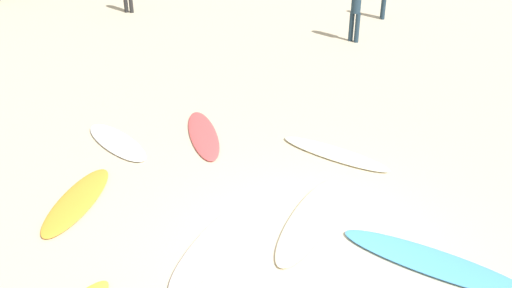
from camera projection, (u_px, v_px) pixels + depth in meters
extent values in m
plane|color=beige|center=(311.00, 250.00, 7.70)|extent=(120.00, 120.00, 0.00)
ellipsoid|color=silver|center=(335.00, 153.00, 10.09)|extent=(1.78, 2.01, 0.08)
ellipsoid|color=white|center=(210.00, 247.00, 7.67)|extent=(1.68, 2.00, 0.08)
ellipsoid|color=#F4A130|center=(77.00, 201.00, 8.72)|extent=(1.37, 2.07, 0.07)
ellipsoid|color=#E24E4F|center=(203.00, 135.00, 10.79)|extent=(0.57, 2.20, 0.06)
ellipsoid|color=white|center=(117.00, 142.00, 10.49)|extent=(1.39, 2.03, 0.08)
ellipsoid|color=beige|center=(309.00, 219.00, 8.27)|extent=(1.93, 2.27, 0.08)
ellipsoid|color=#499CE3|center=(434.00, 262.00, 7.39)|extent=(2.23, 2.27, 0.08)
cylinder|color=#1E3342|center=(357.00, 28.00, 16.01)|extent=(0.14, 0.14, 0.86)
cylinder|color=#1E3342|center=(351.00, 27.00, 16.13)|extent=(0.14, 0.14, 0.86)
cylinder|color=#1E3342|center=(357.00, 0.00, 15.70)|extent=(0.39, 0.39, 0.71)
cylinder|color=black|center=(131.00, 1.00, 19.06)|extent=(0.14, 0.14, 0.80)
cylinder|color=black|center=(125.00, 1.00, 19.10)|extent=(0.14, 0.14, 0.80)
cylinder|color=#1E3342|center=(383.00, 6.00, 18.46)|extent=(0.14, 0.14, 0.80)
cylinder|color=#1E3342|center=(384.00, 7.00, 18.29)|extent=(0.14, 0.14, 0.80)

